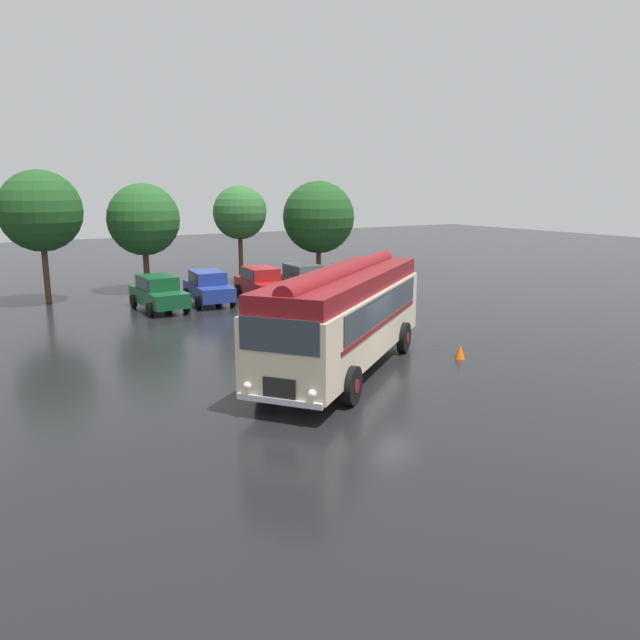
{
  "coord_description": "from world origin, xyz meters",
  "views": [
    {
      "loc": [
        -11.4,
        -15.52,
        5.9
      ],
      "look_at": [
        -0.42,
        2.39,
        1.4
      ],
      "focal_mm": 35.0,
      "sensor_mm": 36.0,
      "label": 1
    }
  ],
  "objects_px": {
    "vintage_bus": "(344,313)",
    "car_near_left": "(158,293)",
    "car_mid_left": "(208,287)",
    "car_mid_right": "(261,283)",
    "traffic_cone": "(460,351)",
    "car_far_right": "(304,279)"
  },
  "relations": [
    {
      "from": "vintage_bus",
      "to": "car_near_left",
      "type": "distance_m",
      "value": 13.46
    },
    {
      "from": "vintage_bus",
      "to": "car_near_left",
      "type": "height_order",
      "value": "vintage_bus"
    },
    {
      "from": "car_far_right",
      "to": "car_mid_right",
      "type": "bearing_deg",
      "value": -179.75
    },
    {
      "from": "car_near_left",
      "to": "car_mid_right",
      "type": "relative_size",
      "value": 0.98
    },
    {
      "from": "car_mid_left",
      "to": "car_far_right",
      "type": "relative_size",
      "value": 1.02
    },
    {
      "from": "car_mid_right",
      "to": "traffic_cone",
      "type": "distance_m",
      "value": 14.56
    },
    {
      "from": "car_mid_right",
      "to": "traffic_cone",
      "type": "relative_size",
      "value": 7.88
    },
    {
      "from": "car_mid_right",
      "to": "car_far_right",
      "type": "bearing_deg",
      "value": 0.25
    },
    {
      "from": "car_near_left",
      "to": "traffic_cone",
      "type": "relative_size",
      "value": 7.71
    },
    {
      "from": "car_near_left",
      "to": "car_mid_right",
      "type": "distance_m",
      "value": 5.71
    },
    {
      "from": "car_far_right",
      "to": "car_mid_left",
      "type": "bearing_deg",
      "value": 178.62
    },
    {
      "from": "car_mid_left",
      "to": "car_mid_right",
      "type": "relative_size",
      "value": 1.01
    },
    {
      "from": "traffic_cone",
      "to": "car_far_right",
      "type": "bearing_deg",
      "value": 81.76
    },
    {
      "from": "car_mid_left",
      "to": "car_far_right",
      "type": "bearing_deg",
      "value": -1.38
    },
    {
      "from": "vintage_bus",
      "to": "car_far_right",
      "type": "height_order",
      "value": "vintage_bus"
    },
    {
      "from": "car_near_left",
      "to": "traffic_cone",
      "type": "xyz_separation_m",
      "value": [
        6.24,
        -14.27,
        -0.57
      ]
    },
    {
      "from": "car_mid_right",
      "to": "traffic_cone",
      "type": "xyz_separation_m",
      "value": [
        0.54,
        -14.54,
        -0.57
      ]
    },
    {
      "from": "traffic_cone",
      "to": "car_mid_left",
      "type": "bearing_deg",
      "value": 103.42
    },
    {
      "from": "car_near_left",
      "to": "traffic_cone",
      "type": "height_order",
      "value": "car_near_left"
    },
    {
      "from": "vintage_bus",
      "to": "car_mid_right",
      "type": "relative_size",
      "value": 2.19
    },
    {
      "from": "car_mid_left",
      "to": "car_mid_right",
      "type": "bearing_deg",
      "value": -2.84
    },
    {
      "from": "vintage_bus",
      "to": "car_near_left",
      "type": "xyz_separation_m",
      "value": [
        -2.02,
        13.27,
        -1.05
      ]
    }
  ]
}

